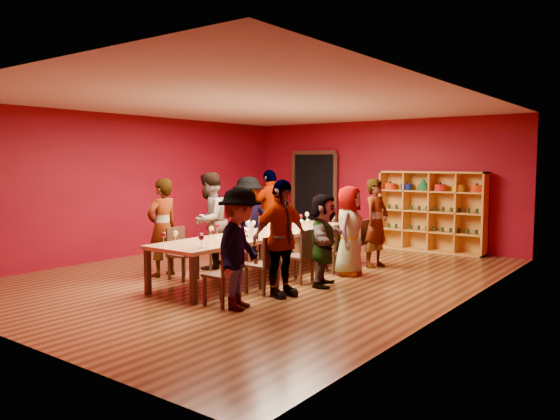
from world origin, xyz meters
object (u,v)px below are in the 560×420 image
(chair_person_left_3, at_px, (258,237))
(person_left_4, at_px, (271,211))
(chair_person_left_1, at_px, (180,250))
(person_right_3, at_px, (349,231))
(chair_person_right_1, at_px, (266,261))
(person_left_3, at_px, (248,219))
(chair_person_right_4, at_px, (360,240))
(person_right_1, at_px, (281,238))
(spittoon_bowl, at_px, (243,232))
(chair_person_left_4, at_px, (287,232))
(person_right_4, at_px, (376,223))
(chair_person_left_2, at_px, (220,243))
(person_left_1, at_px, (163,227))
(chair_person_right_0, at_px, (226,271))
(shelving_unit, at_px, (432,208))
(person_right_0, at_px, (240,248))
(person_right_2, at_px, (323,240))
(chair_person_right_2, at_px, (302,253))
(tasting_table, at_px, (263,236))
(chair_person_right_3, at_px, (334,246))
(wine_bottle, at_px, (320,221))
(person_left_2, at_px, (209,220))

(chair_person_left_3, height_order, person_left_4, person_left_4)
(chair_person_left_1, relative_size, person_right_3, 0.56)
(chair_person_left_3, relative_size, chair_person_right_1, 1.00)
(person_left_3, bearing_deg, chair_person_right_4, 125.85)
(person_right_1, height_order, spittoon_bowl, person_right_1)
(person_left_4, bearing_deg, chair_person_left_4, 106.62)
(chair_person_left_1, xyz_separation_m, person_right_4, (2.17, 3.01, 0.35))
(chair_person_right_4, bearing_deg, chair_person_left_2, -132.21)
(chair_person_left_1, height_order, person_left_1, person_left_1)
(person_left_3, height_order, chair_person_right_0, person_left_3)
(shelving_unit, xyz_separation_m, person_right_0, (-0.23, -6.27, -0.15))
(person_left_4, height_order, person_right_2, person_left_4)
(chair_person_right_2, bearing_deg, person_right_2, 0.00)
(person_right_2, bearing_deg, chair_person_left_4, 25.70)
(chair_person_left_2, distance_m, chair_person_right_0, 2.58)
(chair_person_left_3, relative_size, person_right_4, 0.53)
(tasting_table, distance_m, person_left_3, 1.54)
(tasting_table, relative_size, chair_person_right_3, 5.06)
(chair_person_right_1, bearing_deg, wine_bottle, 104.44)
(chair_person_left_3, xyz_separation_m, chair_person_right_4, (1.82, 0.90, 0.00))
(person_left_4, relative_size, person_right_4, 1.09)
(shelving_unit, distance_m, person_left_1, 6.10)
(chair_person_right_0, xyz_separation_m, person_right_2, (0.41, 1.86, 0.25))
(chair_person_right_2, distance_m, person_right_2, 0.49)
(chair_person_right_1, height_order, person_right_1, person_right_1)
(person_left_1, bearing_deg, person_left_2, 171.11)
(chair_person_left_1, xyz_separation_m, chair_person_left_3, (0.00, 2.11, 0.00))
(shelving_unit, distance_m, spittoon_bowl, 5.02)
(person_right_1, distance_m, chair_person_right_4, 2.97)
(chair_person_left_1, xyz_separation_m, chair_person_right_4, (1.82, 3.01, 0.00))
(person_left_1, relative_size, spittoon_bowl, 5.45)
(chair_person_left_3, bearing_deg, spittoon_bowl, -59.10)
(chair_person_left_1, distance_m, chair_person_right_4, 3.52)
(person_right_4, height_order, wine_bottle, person_right_4)
(person_left_3, height_order, chair_person_right_2, person_left_3)
(shelving_unit, height_order, person_left_2, person_left_2)
(shelving_unit, xyz_separation_m, chair_person_left_3, (-2.31, -3.33, -0.49))
(chair_person_left_4, xyz_separation_m, wine_bottle, (1.18, -0.51, 0.36))
(chair_person_right_1, bearing_deg, person_left_2, 156.10)
(person_left_3, height_order, person_right_4, person_left_3)
(person_right_1, bearing_deg, tasting_table, 59.53)
(chair_person_left_1, xyz_separation_m, chair_person_left_2, (0.00, 1.00, 0.00))
(person_left_1, height_order, chair_person_left_3, person_left_1)
(chair_person_left_4, bearing_deg, person_right_2, -42.54)
(person_left_4, xyz_separation_m, person_right_0, (2.52, -3.91, -0.09))
(chair_person_right_0, bearing_deg, chair_person_left_2, 134.87)
(tasting_table, xyz_separation_m, person_left_3, (-1.17, 0.99, 0.15))
(chair_person_left_3, relative_size, chair_person_left_4, 1.00)
(chair_person_right_0, bearing_deg, chair_person_right_3, 90.00)
(chair_person_left_1, xyz_separation_m, person_right_2, (2.23, 1.04, 0.25))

